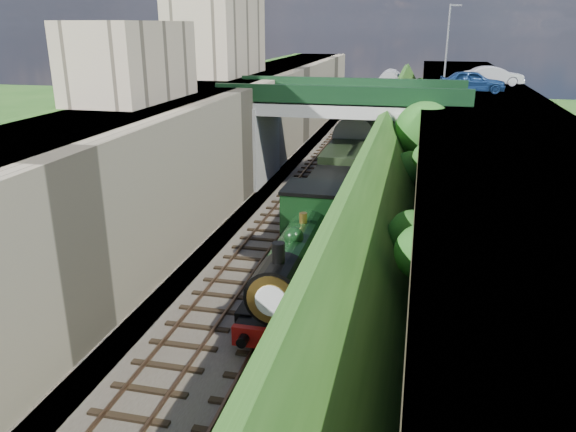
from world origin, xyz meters
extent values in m
plane|color=#1E4714|center=(0.00, 0.00, 0.00)|extent=(160.00, 160.00, 0.00)
cube|color=#473F38|center=(0.00, 20.00, 0.10)|extent=(10.00, 90.00, 0.20)
cube|color=#756B56|center=(-5.50, 20.00, 3.50)|extent=(1.00, 90.00, 7.00)
cube|color=#262628|center=(-9.00, 20.00, 3.50)|extent=(6.00, 90.00, 7.00)
cube|color=#262628|center=(9.50, 20.00, 3.12)|extent=(8.00, 90.00, 6.25)
cube|color=#1E4714|center=(5.00, 20.00, 2.70)|extent=(4.02, 90.00, 6.36)
sphere|color=#194C14|center=(4.41, -0.19, 1.95)|extent=(1.61, 1.61, 1.61)
sphere|color=#194C14|center=(5.84, 2.57, 4.26)|extent=(1.75, 1.75, 1.75)
sphere|color=#194C14|center=(5.49, 5.53, 3.70)|extent=(1.82, 1.82, 1.82)
sphere|color=#194C14|center=(4.03, 8.07, 1.33)|extent=(1.87, 1.87, 1.87)
sphere|color=#194C14|center=(3.79, 10.11, 0.93)|extent=(2.38, 2.38, 2.38)
sphere|color=#194C14|center=(5.99, 14.77, 4.51)|extent=(1.53, 1.53, 1.53)
sphere|color=#194C14|center=(5.18, 17.25, 3.20)|extent=(2.08, 2.08, 2.08)
sphere|color=#194C14|center=(3.62, 20.35, 0.66)|extent=(2.30, 2.30, 2.30)
sphere|color=#194C14|center=(4.82, 22.10, 2.62)|extent=(1.80, 1.80, 1.80)
sphere|color=#194C14|center=(3.61, 26.71, 0.64)|extent=(1.60, 1.60, 1.60)
sphere|color=#194C14|center=(5.24, 29.67, 3.28)|extent=(2.09, 2.09, 2.09)
sphere|color=#194C14|center=(4.43, 31.44, 1.98)|extent=(1.59, 1.59, 1.59)
sphere|color=#194C14|center=(4.06, 35.01, 1.38)|extent=(2.12, 2.12, 2.12)
sphere|color=#194C14|center=(5.37, 38.76, 3.51)|extent=(2.23, 2.23, 2.23)
sphere|color=#194C14|center=(6.13, 41.72, 4.74)|extent=(1.72, 1.72, 1.72)
sphere|color=#194C14|center=(4.00, 43.99, 1.28)|extent=(2.22, 2.22, 2.22)
sphere|color=#194C14|center=(4.85, 47.12, 2.65)|extent=(1.44, 1.44, 1.44)
sphere|color=#194C14|center=(4.59, 50.68, 2.23)|extent=(1.90, 1.90, 1.90)
sphere|color=#194C14|center=(4.96, 52.45, 2.83)|extent=(1.51, 1.51, 1.51)
sphere|color=#194C14|center=(4.89, 56.71, 2.72)|extent=(1.75, 1.75, 1.75)
sphere|color=#194C14|center=(5.30, 59.93, 3.39)|extent=(2.21, 2.21, 2.21)
cube|color=black|center=(-2.00, 20.00, 0.24)|extent=(2.50, 90.00, 0.07)
cube|color=brown|center=(-2.72, 20.00, 0.33)|extent=(0.08, 90.00, 0.14)
cube|color=brown|center=(-1.28, 20.00, 0.33)|extent=(0.08, 90.00, 0.14)
cube|color=black|center=(1.20, 20.00, 0.24)|extent=(2.50, 90.00, 0.07)
cube|color=brown|center=(0.48, 20.00, 0.33)|extent=(0.08, 90.00, 0.14)
cube|color=brown|center=(1.92, 20.00, 0.33)|extent=(0.08, 90.00, 0.14)
cube|color=gray|center=(0.50, 24.00, 5.70)|extent=(16.00, 6.00, 0.90)
cube|color=black|center=(0.50, 21.15, 6.65)|extent=(16.00, 0.30, 1.20)
cube|color=black|center=(0.50, 26.85, 6.65)|extent=(16.00, 0.30, 1.20)
cube|color=gray|center=(-5.50, 24.00, 2.85)|extent=(1.40, 6.40, 5.70)
cube|color=gray|center=(5.20, 24.00, 2.85)|extent=(2.40, 6.40, 5.70)
cube|color=gray|center=(-10.50, 30.00, 10.00)|extent=(5.00, 10.00, 6.00)
cube|color=gray|center=(-9.50, 14.00, 9.00)|extent=(4.00, 8.00, 4.00)
cylinder|color=black|center=(5.80, 20.22, 2.20)|extent=(0.30, 0.30, 4.40)
sphere|color=#194C14|center=(5.80, 20.22, 4.80)|extent=(3.60, 3.60, 3.60)
sphere|color=#194C14|center=(6.30, 21.02, 4.20)|extent=(2.40, 2.40, 2.40)
cylinder|color=gray|center=(7.05, 31.60, 9.25)|extent=(0.14, 0.14, 6.00)
cube|color=gray|center=(7.45, 31.60, 12.15)|extent=(0.80, 0.15, 0.12)
imported|color=navy|center=(8.89, 28.67, 7.02)|extent=(4.63, 2.16, 1.53)
imported|color=#A6A5AA|center=(10.92, 34.16, 6.98)|extent=(4.61, 2.17, 1.46)
cube|color=black|center=(1.20, 6.06, 0.50)|extent=(2.40, 8.40, 0.60)
cube|color=black|center=(1.20, 7.06, 1.05)|extent=(2.70, 10.00, 0.35)
cube|color=maroon|center=(1.20, 1.96, 0.95)|extent=(2.70, 0.25, 0.70)
cylinder|color=black|center=(1.20, 6.26, 2.35)|extent=(1.90, 5.60, 1.90)
cylinder|color=black|center=(1.20, 2.96, 2.35)|extent=(1.96, 1.80, 1.96)
cylinder|color=white|center=(1.20, 1.98, 2.35)|extent=(1.10, 0.05, 1.10)
cylinder|color=black|center=(1.20, 2.96, 3.55)|extent=(0.44, 0.44, 0.90)
sphere|color=black|center=(1.20, 5.26, 3.35)|extent=(0.76, 0.76, 0.76)
cylinder|color=#A57F33|center=(1.20, 7.06, 3.45)|extent=(0.32, 0.32, 0.50)
cube|color=black|center=(1.20, 9.86, 2.50)|extent=(2.75, 2.40, 2.80)
cube|color=black|center=(1.20, 9.86, 3.95)|extent=(2.85, 2.50, 0.15)
cube|color=black|center=(-0.05, 3.46, 0.85)|extent=(0.60, 1.40, 0.90)
cube|color=black|center=(2.45, 3.46, 0.85)|extent=(0.60, 1.40, 0.90)
cube|color=black|center=(1.20, 14.26, 0.45)|extent=(2.30, 6.00, 0.50)
cube|color=black|center=(1.20, 14.26, 0.70)|extent=(2.60, 6.00, 0.50)
cube|color=black|center=(1.20, 14.26, 1.90)|extent=(2.70, 6.00, 2.40)
cube|color=black|center=(1.20, 14.26, 3.15)|extent=(2.50, 5.60, 0.20)
cube|color=black|center=(1.20, 26.86, 0.40)|extent=(2.30, 17.00, 0.40)
cube|color=black|center=(1.20, 26.86, 0.65)|extent=(2.50, 17.00, 0.50)
cube|color=black|center=(1.20, 26.86, 2.15)|extent=(2.80, 18.00, 2.70)
cube|color=slate|center=(1.20, 26.86, 3.65)|extent=(2.90, 18.00, 0.50)
cube|color=black|center=(1.20, 45.66, 0.40)|extent=(2.30, 17.00, 0.40)
cube|color=black|center=(1.20, 45.66, 0.65)|extent=(2.50, 17.00, 0.50)
cube|color=black|center=(1.20, 45.66, 2.15)|extent=(2.80, 18.00, 2.70)
cube|color=slate|center=(1.20, 45.66, 3.65)|extent=(2.90, 18.00, 0.50)
cube|color=black|center=(1.20, 64.46, 0.40)|extent=(2.30, 17.00, 0.40)
cube|color=black|center=(1.20, 64.46, 0.65)|extent=(2.50, 17.00, 0.50)
cube|color=black|center=(1.20, 64.46, 2.15)|extent=(2.80, 18.00, 2.70)
cube|color=slate|center=(1.20, 64.46, 3.65)|extent=(2.90, 18.00, 0.50)
camera|label=1|loc=(5.43, -13.73, 10.84)|focal=35.00mm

